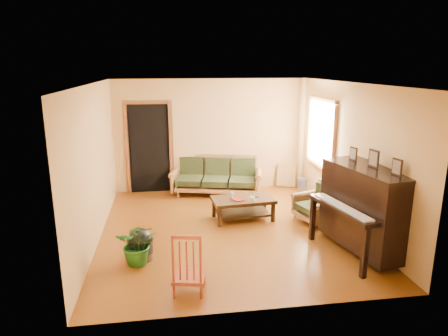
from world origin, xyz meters
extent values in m
plane|color=#5A2D0B|center=(0.00, 0.00, 0.00)|extent=(5.00, 5.00, 0.00)
cube|color=black|center=(-1.45, 2.48, 1.02)|extent=(1.08, 0.16, 2.05)
cube|color=white|center=(2.21, 1.30, 1.50)|extent=(0.12, 1.36, 1.46)
cube|color=#976337|center=(0.04, 2.05, 0.43)|extent=(2.15, 1.30, 0.86)
cube|color=black|center=(0.36, 0.44, 0.21)|extent=(1.22, 0.74, 0.43)
cube|color=#976337|center=(1.68, 0.11, 0.37)|extent=(0.89, 0.92, 0.75)
cube|color=black|center=(1.99, -1.20, 0.70)|extent=(1.21, 1.72, 1.39)
cylinder|color=black|center=(-1.51, -0.95, 0.19)|extent=(0.42, 0.42, 0.37)
cube|color=maroon|center=(-0.82, -1.96, 0.43)|extent=(0.48, 0.51, 0.87)
cube|color=gold|center=(1.80, 2.36, 0.29)|extent=(0.45, 0.23, 0.59)
cylinder|color=#2E3E8B|center=(2.15, 2.20, 0.12)|extent=(0.25, 0.25, 0.25)
imported|color=#1A5518|center=(-1.52, -1.10, 0.33)|extent=(0.65, 0.58, 0.67)
imported|color=maroon|center=(0.18, 0.29, 0.44)|extent=(0.25, 0.26, 0.02)
cylinder|color=white|center=(0.15, 0.51, 0.48)|extent=(0.08, 0.08, 0.11)
cylinder|color=white|center=(0.52, 0.33, 0.46)|extent=(0.12, 0.12, 0.06)
cube|color=black|center=(0.60, 0.47, 0.43)|extent=(0.14, 0.09, 0.01)
camera|label=1|loc=(-1.05, -6.67, 2.90)|focal=32.00mm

